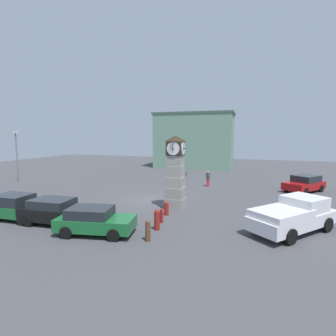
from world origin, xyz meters
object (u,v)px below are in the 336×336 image
object	(u,v)px
clock_tower	(175,174)
car_by_building	(95,220)
pickup_truck	(293,215)
car_far_lot	(304,183)
car_navy_sedan	(16,207)
pedestrian_crossing_lot	(208,177)
bollard_mid_row	(157,220)
street_lamp_near_road	(17,152)
bollard_end_row	(166,208)
car_near_tower	(56,211)
bollard_near_tower	(148,230)
bollard_far_row	(162,216)
bench	(182,172)

from	to	relation	value
clock_tower	car_by_building	world-z (taller)	clock_tower
pickup_truck	car_far_lot	bearing A→B (deg)	78.62
car_navy_sedan	pedestrian_crossing_lot	size ratio (longest dim) A/B	2.48
bollard_mid_row	street_lamp_near_road	bearing A→B (deg)	155.80
clock_tower	street_lamp_near_road	xyz separation A→B (m)	(-19.76, 4.57, 0.83)
pedestrian_crossing_lot	street_lamp_near_road	distance (m)	21.12
car_by_building	pickup_truck	distance (m)	10.68
bollard_end_row	car_near_tower	xyz separation A→B (m)	(-5.65, -3.65, 0.30)
car_far_lot	street_lamp_near_road	bearing A→B (deg)	-171.21
clock_tower	bollard_near_tower	bearing A→B (deg)	-85.97
car_navy_sedan	bollard_far_row	bearing A→B (deg)	14.09
bollard_near_tower	street_lamp_near_road	bearing A→B (deg)	152.28
bollard_mid_row	bollard_end_row	bearing A→B (deg)	97.87
bollard_far_row	car_far_lot	xyz separation A→B (m)	(9.58, 12.37, 0.33)
pickup_truck	pedestrian_crossing_lot	xyz separation A→B (m)	(-6.59, 11.17, -0.02)
car_by_building	clock_tower	bearing A→B (deg)	66.44
bollard_near_tower	pickup_truck	xyz separation A→B (m)	(6.97, 3.66, 0.39)
bollard_far_row	car_far_lot	distance (m)	15.65
car_far_lot	bollard_far_row	bearing A→B (deg)	-127.74
bollard_near_tower	car_by_building	world-z (taller)	car_by_building
clock_tower	bench	distance (m)	15.05
car_far_lot	bollard_end_row	bearing A→B (deg)	-132.03
street_lamp_near_road	pedestrian_crossing_lot	bearing A→B (deg)	11.64
bollard_near_tower	car_near_tower	distance (m)	6.19
bollard_near_tower	clock_tower	bearing A→B (deg)	94.03
bollard_near_tower	car_by_building	distance (m)	3.06
car_by_building	pedestrian_crossing_lot	bearing A→B (deg)	76.97
bollard_near_tower	street_lamp_near_road	xyz separation A→B (m)	(-20.18, 10.60, 2.76)
clock_tower	bollard_far_row	distance (m)	3.83
clock_tower	bollard_far_row	xyz separation A→B (m)	(0.13, -3.25, -2.03)
bollard_end_row	car_near_tower	size ratio (longest dim) A/B	0.21
bollard_far_row	car_navy_sedan	bearing A→B (deg)	-165.91
bollard_mid_row	bench	size ratio (longest dim) A/B	0.70
bollard_far_row	bollard_mid_row	bearing A→B (deg)	-82.03
pickup_truck	bollard_far_row	bearing A→B (deg)	-173.12
bollard_mid_row	clock_tower	bearing A→B (deg)	93.84
clock_tower	pedestrian_crossing_lot	size ratio (longest dim) A/B	3.25
clock_tower	car_near_tower	distance (m)	8.04
car_navy_sedan	bench	world-z (taller)	car_navy_sedan
bench	bollard_end_row	bearing A→B (deg)	-78.15
pedestrian_crossing_lot	bollard_end_row	bearing A→B (deg)	-94.77
bollard_end_row	clock_tower	bearing A→B (deg)	87.45
car_far_lot	bench	distance (m)	14.25
street_lamp_near_road	bollard_end_row	bearing A→B (deg)	-17.75
bollard_far_row	car_navy_sedan	distance (m)	9.15
car_far_lot	street_lamp_near_road	size ratio (longest dim) A/B	0.77
car_near_tower	clock_tower	bearing A→B (deg)	43.17
bollard_far_row	car_near_tower	world-z (taller)	car_near_tower
pedestrian_crossing_lot	bench	bearing A→B (deg)	126.92
bollard_far_row	pickup_truck	world-z (taller)	pickup_truck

